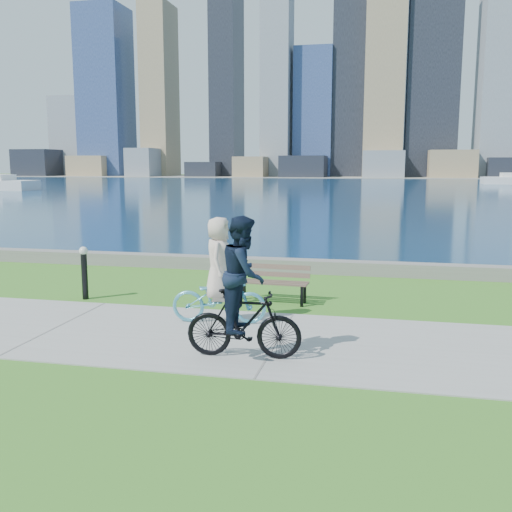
{
  "coord_description": "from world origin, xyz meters",
  "views": [
    {
      "loc": [
        1.61,
        -8.93,
        2.89
      ],
      "look_at": [
        -0.79,
        1.97,
        1.1
      ],
      "focal_mm": 40.0,
      "sensor_mm": 36.0,
      "label": 1
    }
  ],
  "objects_px": {
    "park_bench": "(273,280)",
    "cyclist_man": "(244,299)",
    "cyclist_woman": "(219,284)",
    "bollard_lamp": "(84,269)"
  },
  "relations": [
    {
      "from": "cyclist_woman",
      "to": "cyclist_man",
      "type": "distance_m",
      "value": 2.0
    },
    {
      "from": "park_bench",
      "to": "cyclist_man",
      "type": "height_order",
      "value": "cyclist_man"
    },
    {
      "from": "park_bench",
      "to": "cyclist_woman",
      "type": "xyz_separation_m",
      "value": [
        -0.66,
        -1.85,
        0.26
      ]
    },
    {
      "from": "bollard_lamp",
      "to": "cyclist_woman",
      "type": "distance_m",
      "value": 3.6
    },
    {
      "from": "bollard_lamp",
      "to": "cyclist_woman",
      "type": "bearing_deg",
      "value": -20.02
    },
    {
      "from": "park_bench",
      "to": "bollard_lamp",
      "type": "xyz_separation_m",
      "value": [
        -4.04,
        -0.61,
        0.18
      ]
    },
    {
      "from": "park_bench",
      "to": "cyclist_woman",
      "type": "relative_size",
      "value": 0.79
    },
    {
      "from": "bollard_lamp",
      "to": "cyclist_woman",
      "type": "xyz_separation_m",
      "value": [
        3.38,
        -1.23,
        0.08
      ]
    },
    {
      "from": "park_bench",
      "to": "bollard_lamp",
      "type": "distance_m",
      "value": 4.09
    },
    {
      "from": "bollard_lamp",
      "to": "cyclist_man",
      "type": "height_order",
      "value": "cyclist_man"
    }
  ]
}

